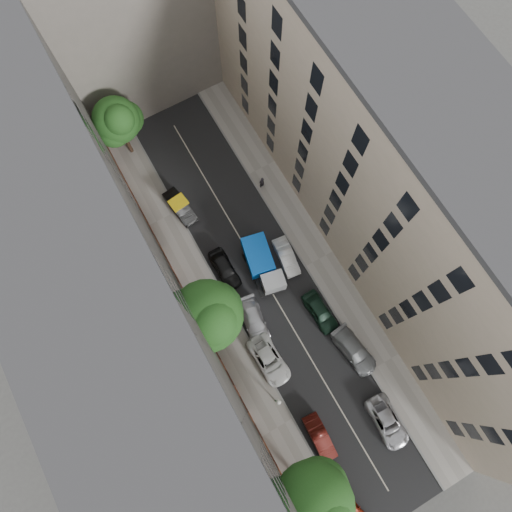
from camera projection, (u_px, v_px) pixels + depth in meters
ground at (269, 287)px, 42.52m from camera, size 120.00×120.00×0.00m
road_surface at (269, 287)px, 42.51m from camera, size 8.00×44.00×0.02m
sidewalk_left at (217, 316)px, 41.67m from camera, size 3.00×44.00×0.15m
sidewalk_right at (319, 259)px, 43.23m from camera, size 3.00×44.00×0.15m
building_left at (135, 332)px, 31.39m from camera, size 8.00×44.00×20.00m
building_right at (398, 188)px, 34.49m from camera, size 8.00×44.00×20.00m
building_endcap at (116, 0)px, 40.88m from camera, size 18.00×12.00×18.00m
tarp_truck at (262, 264)px, 41.73m from camera, size 3.17×5.80×2.51m
car_left_0 at (348, 508)px, 36.63m from camera, size 2.25×4.19×1.36m
car_left_1 at (320, 437)px, 38.16m from camera, size 1.57×4.03×1.31m
car_left_2 at (269, 360)px, 39.96m from camera, size 2.38×4.89×1.34m
car_left_3 at (254, 321)px, 40.93m from camera, size 2.58×4.90×1.36m
car_left_4 at (225, 269)px, 42.28m from camera, size 1.73×4.25×1.45m
car_left_5 at (180, 207)px, 44.10m from camera, size 2.02×4.33×1.37m
car_right_0 at (387, 422)px, 38.51m from camera, size 2.41×4.79×1.30m
car_right_1 at (354, 351)px, 40.16m from camera, size 2.57×5.07×1.41m
car_right_2 at (320, 312)px, 41.13m from camera, size 1.85×4.29×1.44m
car_right_3 at (286, 257)px, 42.69m from camera, size 1.84×4.08×1.30m
tree_near at (316, 504)px, 31.84m from camera, size 5.92×5.74×9.09m
tree_mid at (209, 317)px, 35.17m from camera, size 5.92×5.73×9.60m
tree_far at (118, 122)px, 41.37m from camera, size 4.72×4.35×7.82m
lamp_post at (277, 402)px, 35.64m from camera, size 0.36×0.36×6.53m
pedestrian at (262, 182)px, 44.51m from camera, size 0.71×0.57×1.68m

